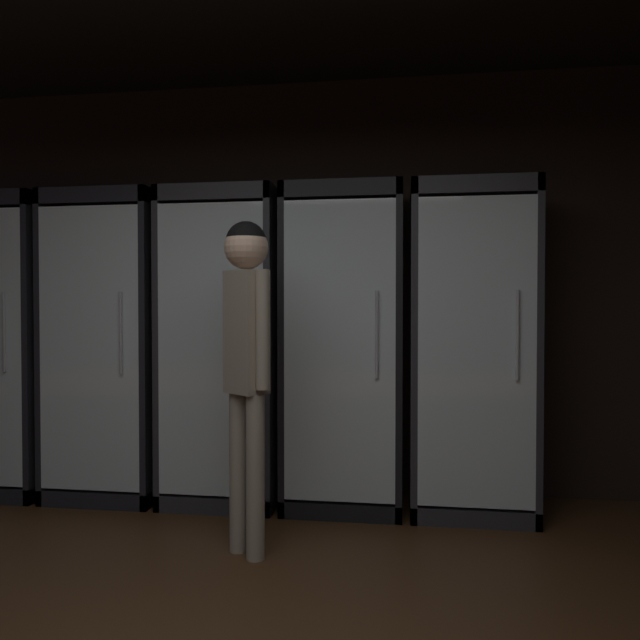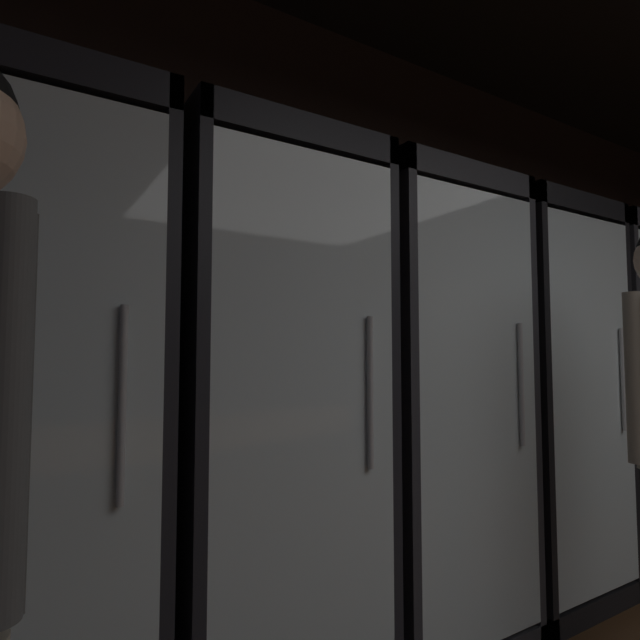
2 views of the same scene
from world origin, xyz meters
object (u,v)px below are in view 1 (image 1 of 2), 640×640
cooler_left (116,348)px  shopper_near (246,337)px  cooler_right (345,351)px  cooler_far_left (11,347)px  cooler_far_right (470,352)px  cooler_center (228,349)px

cooler_left → shopper_near: size_ratio=1.19×
cooler_right → shopper_near: size_ratio=1.19×
cooler_far_left → cooler_far_right: (3.11, -0.00, 0.00)m
cooler_right → cooler_far_right: 0.78m
cooler_far_left → cooler_right: (2.33, -0.00, -0.00)m
cooler_left → cooler_far_right: size_ratio=1.00×
cooler_far_left → shopper_near: cooler_far_left is taller
cooler_right → cooler_far_right: same height
cooler_center → cooler_far_right: same height
cooler_center → cooler_far_left: bearing=-179.9°
cooler_far_left → cooler_left: bearing=-0.1°
cooler_left → cooler_right: size_ratio=1.00×
cooler_far_right → shopper_near: size_ratio=1.19×
cooler_far_right → cooler_left: bearing=-180.0°
cooler_right → shopper_near: 0.98m
cooler_center → cooler_right: size_ratio=1.00×
cooler_far_left → cooler_far_right: same height
cooler_far_left → cooler_left: same height
cooler_far_left → cooler_far_right: size_ratio=1.00×
cooler_left → cooler_right: same height
cooler_left → cooler_far_left: bearing=179.9°
cooler_far_left → cooler_right: size_ratio=1.00×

